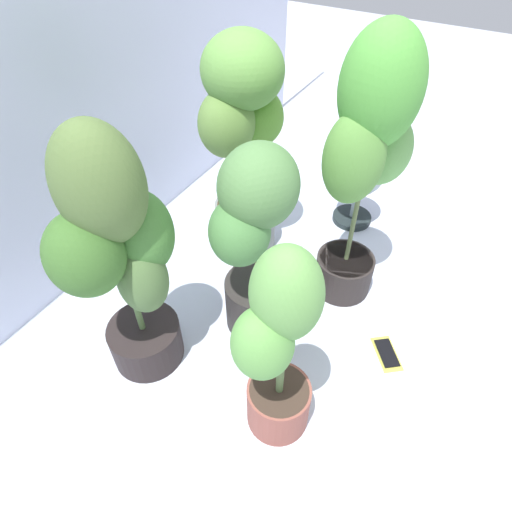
{
  "coord_description": "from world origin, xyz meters",
  "views": [
    {
      "loc": [
        -0.92,
        -0.39,
        1.31
      ],
      "look_at": [
        -0.04,
        0.12,
        0.32
      ],
      "focal_mm": 30.34,
      "sensor_mm": 36.0,
      "label": 1
    }
  ],
  "objects": [
    {
      "name": "ground_plane",
      "position": [
        0.0,
        0.0,
        0.0
      ],
      "size": [
        8.0,
        8.0,
        0.0
      ],
      "primitive_type": "plane",
      "color": "silver",
      "rests_on": "ground"
    },
    {
      "name": "potted_plant_center",
      "position": [
        -0.07,
        0.11,
        0.41
      ],
      "size": [
        0.36,
        0.29,
        0.73
      ],
      "color": "#2B2725",
      "rests_on": "ground"
    },
    {
      "name": "potted_plant_back_left",
      "position": [
        -0.37,
        0.36,
        0.5
      ],
      "size": [
        0.43,
        0.32,
        0.88
      ],
      "color": "black",
      "rests_on": "ground"
    },
    {
      "name": "potted_plant_front_right",
      "position": [
        0.27,
        -0.1,
        0.6
      ],
      "size": [
        0.41,
        0.33,
        0.99
      ],
      "color": "#2C2523",
      "rests_on": "ground"
    },
    {
      "name": "potted_plant_front_left",
      "position": [
        -0.37,
        -0.13,
        0.39
      ],
      "size": [
        0.29,
        0.25,
        0.72
      ],
      "color": "brown",
      "rests_on": "ground"
    },
    {
      "name": "potted_plant_back_right",
      "position": [
        0.31,
        0.37,
        0.52
      ],
      "size": [
        0.37,
        0.31,
        0.89
      ],
      "color": "slate",
      "rests_on": "ground"
    },
    {
      "name": "cell_phone",
      "position": [
        0.05,
        -0.36,
        0.0
      ],
      "size": [
        0.16,
        0.14,
        0.01
      ],
      "rotation": [
        0.0,
        0.0,
        2.24
      ],
      "color": "#CDC649",
      "rests_on": "ground"
    },
    {
      "name": "floor_fan",
      "position": [
        0.69,
        0.01,
        0.25
      ],
      "size": [
        0.29,
        0.29,
        0.38
      ],
      "rotation": [
        0.0,
        0.0,
        2.64
      ],
      "color": "#1F2829",
      "rests_on": "ground"
    }
  ]
}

